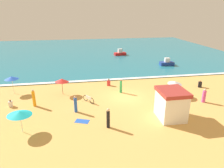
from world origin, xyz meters
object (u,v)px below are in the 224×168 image
Objects in this scene: beachgoer_3 at (34,98)px; beachgoer_5 at (204,96)px; parked_bicycle at (89,99)px; beachgoer_0 at (76,104)px; beachgoer_4 at (11,104)px; beach_umbrella_0 at (62,80)px; beachgoer_9 at (109,83)px; beach_umbrella_3 at (11,78)px; beachgoer_7 at (200,84)px; beach_umbrella_4 at (175,83)px; beach_umbrella_2 at (19,113)px; small_boat_1 at (167,63)px; lifeguard_cabana at (171,104)px; small_boat_0 at (120,53)px; beachgoer_6 at (121,86)px; beachgoer_2 at (108,118)px.

beachgoer_3 is 1.20× the size of beachgoer_5.
beachgoer_0 reaches higher than parked_bicycle.
beach_umbrella_0 is at bearing 25.27° from beachgoer_4.
beach_umbrella_3 is at bearing -176.49° from beachgoer_9.
beachgoer_4 is (-6.76, 2.32, -0.49)m from beachgoer_0.
beachgoer_5 is 4.81m from beachgoer_7.
beach_umbrella_4 is 1.34× the size of parked_bicycle.
beachgoer_4 is (-2.37, 5.12, -1.42)m from beach_umbrella_2.
small_boat_1 is at bearing 41.30° from parked_bicycle.
lifeguard_cabana reaches higher than beach_umbrella_4.
small_boat_0 is at bearing 68.86° from beachgoer_0.
small_boat_0 is (4.30, 21.08, -0.26)m from beachgoer_6.
lifeguard_cabana is at bearing 0.70° from beach_umbrella_2.
beachgoer_9 is at bearing 144.20° from beachgoer_5.
beachgoer_6 is (12.22, 1.83, 0.48)m from beachgoer_4.
beachgoer_3 is (-13.06, 4.69, -0.52)m from lifeguard_cabana.
beachgoer_0 is at bearing -165.35° from beachgoer_7.
beach_umbrella_0 is 5.12m from beachgoer_0.
beachgoer_3 reaches higher than parked_bicycle.
beachgoer_6 is 2.92m from beachgoer_9.
beach_umbrella_3 is at bearing 109.06° from beach_umbrella_2.
beach_umbrella_3 reaches higher than small_boat_1.
beachgoer_7 is (23.59, -1.90, -1.58)m from beach_umbrella_3.
beachgoer_9 is at bearing 112.21° from beachgoer_6.
beach_umbrella_3 is at bearing 155.23° from parked_bicycle.
lifeguard_cabana is at bearing -19.77° from beachgoer_3.
beachgoer_9 reaches higher than beachgoer_4.
beachgoer_4 is at bearing 162.27° from lifeguard_cabana.
parked_bicycle is at bearing -138.70° from small_boat_1.
beach_umbrella_2 reaches higher than beachgoer_3.
beachgoer_2 is at bearing -42.67° from beach_umbrella_3.
lifeguard_cabana is at bearing -32.33° from parked_bicycle.
beachgoer_3 is 0.69× the size of small_boat_0.
beachgoer_0 is 1.87× the size of beachgoer_7.
beach_umbrella_4 is at bearing -155.72° from beachgoer_7.
beachgoer_3 is (0.08, 4.86, -0.84)m from beach_umbrella_2.
beach_umbrella_2 is 21.72m from beachgoer_7.
beach_umbrella_4 is (12.97, -2.69, -0.10)m from beach_umbrella_0.
beachgoer_0 is 6.85m from beachgoer_6.
small_boat_1 is (7.66, 17.87, -0.90)m from lifeguard_cabana.
beach_umbrella_3 reaches higher than beach_umbrella_0.
beachgoer_6 reaches higher than beachgoer_9.
parked_bicycle is 0.79× the size of beachgoer_3.
beachgoer_4 is at bearing -157.90° from beachgoer_9.
beachgoer_5 reaches higher than small_boat_0.
beachgoer_6 is at bearing 160.90° from beach_umbrella_4.
beachgoer_9 is (-1.10, 2.68, -0.39)m from beachgoer_6.
small_boat_0 is (-4.13, 25.27, -0.19)m from beachgoer_5.
beach_umbrella_2 is 7.65m from parked_bicycle.
small_boat_1 is at bearing 34.86° from beachgoer_9.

